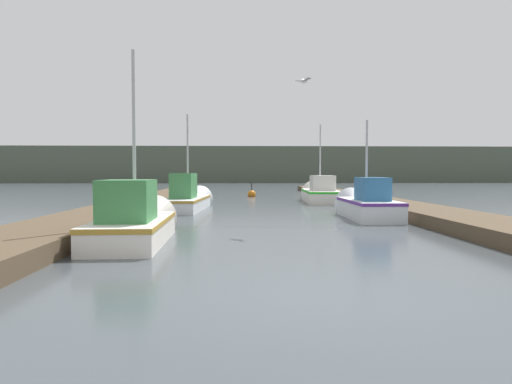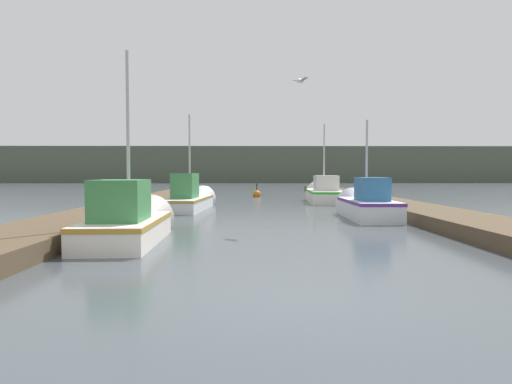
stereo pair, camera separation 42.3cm
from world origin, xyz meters
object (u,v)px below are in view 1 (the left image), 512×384
fishing_boat_3 (319,193)px  mooring_piling_0 (385,201)px  channel_buoy (252,194)px  fishing_boat_0 (137,221)px  fishing_boat_1 (365,204)px  mooring_piling_1 (182,189)px  fishing_boat_2 (189,199)px  seagull_lead (303,81)px

fishing_boat_3 → mooring_piling_0: fishing_boat_3 is taller
channel_buoy → fishing_boat_0: bearing=-99.5°
fishing_boat_0 → mooring_piling_0: 10.09m
mooring_piling_0 → fishing_boat_3: bearing=97.6°
fishing_boat_1 → channel_buoy: fishing_boat_1 is taller
fishing_boat_1 → mooring_piling_0: (1.02, 1.00, 0.05)m
fishing_boat_1 → fishing_boat_3: size_ratio=0.77×
fishing_boat_1 → mooring_piling_1: 12.59m
fishing_boat_1 → fishing_boat_3: 9.00m
fishing_boat_2 → fishing_boat_3: 8.17m
fishing_boat_0 → mooring_piling_0: (7.98, 6.17, 0.07)m
mooring_piling_0 → mooring_piling_1: size_ratio=0.79×
fishing_boat_2 → fishing_boat_3: bearing=38.7°
fishing_boat_3 → seagull_lead: (-2.61, -11.81, 3.80)m
fishing_boat_0 → seagull_lead: size_ratio=9.46×
fishing_boat_3 → mooring_piling_0: 8.08m
fishing_boat_3 → seagull_lead: 12.68m
fishing_boat_0 → fishing_boat_3: bearing=62.5°
fishing_boat_2 → fishing_boat_3: size_ratio=1.08×
fishing_boat_1 → fishing_boat_2: (-6.74, 4.32, -0.04)m
fishing_boat_0 → channel_buoy: (3.31, 19.77, -0.30)m
fishing_boat_1 → seagull_lead: bearing=-132.6°
mooring_piling_0 → mooring_piling_1: (-8.79, 8.90, 0.14)m
fishing_boat_3 → fishing_boat_2: bearing=-141.9°
fishing_boat_2 → mooring_piling_0: size_ratio=6.22×
fishing_boat_2 → seagull_lead: seagull_lead is taller
mooring_piling_1 → channel_buoy: bearing=48.8°
fishing_boat_1 → mooring_piling_1: fishing_boat_1 is taller
fishing_boat_2 → mooring_piling_1: (-1.03, 5.58, 0.22)m
fishing_boat_2 → channel_buoy: 10.73m
fishing_boat_0 → fishing_boat_3: 15.77m
fishing_boat_1 → fishing_boat_3: (-0.05, 9.00, 0.01)m
fishing_boat_0 → fishing_boat_2: 9.49m
fishing_boat_2 → fishing_boat_0: bearing=-87.7°
fishing_boat_2 → mooring_piling_1: size_ratio=4.93×
seagull_lead → channel_buoy: bearing=147.2°
channel_buoy → seagull_lead: 17.91m
mooring_piling_0 → fishing_boat_0: bearing=-142.3°
fishing_boat_2 → seagull_lead: 9.07m
fishing_boat_2 → fishing_boat_3: (6.69, 4.69, 0.04)m
channel_buoy → fishing_boat_3: bearing=-57.2°
fishing_boat_0 → fishing_boat_1: 8.68m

